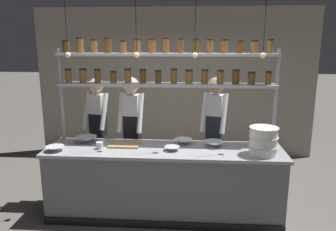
# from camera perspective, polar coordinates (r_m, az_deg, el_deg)

# --- Properties ---
(ground_plane) EXTENTS (40.00, 40.00, 0.00)m
(ground_plane) POSITION_cam_1_polar(r_m,az_deg,el_deg) (4.60, -0.66, -16.69)
(ground_plane) COLOR #5B5651
(back_wall) EXTENTS (5.44, 0.12, 2.90)m
(back_wall) POSITION_cam_1_polar(r_m,az_deg,el_deg) (6.50, 1.13, 5.60)
(back_wall) COLOR #9E9384
(back_wall) RESTS_ON ground_plane
(prep_counter) EXTENTS (3.04, 0.76, 0.92)m
(prep_counter) POSITION_cam_1_polar(r_m,az_deg,el_deg) (4.39, -0.67, -11.47)
(prep_counter) COLOR slate
(prep_counter) RESTS_ON ground_plane
(spice_shelf_unit) EXTENTS (2.93, 0.28, 2.31)m
(spice_shelf_unit) POSITION_cam_1_polar(r_m,az_deg,el_deg) (4.35, -0.53, 7.70)
(spice_shelf_unit) COLOR #999BA0
(spice_shelf_unit) RESTS_ON ground_plane
(chef_left) EXTENTS (0.40, 0.33, 1.73)m
(chef_left) POSITION_cam_1_polar(r_m,az_deg,el_deg) (5.13, -12.12, -1.70)
(chef_left) COLOR black
(chef_left) RESTS_ON ground_plane
(chef_center) EXTENTS (0.38, 0.32, 1.77)m
(chef_center) POSITION_cam_1_polar(r_m,az_deg,el_deg) (4.79, -6.30, -2.17)
(chef_center) COLOR black
(chef_center) RESTS_ON ground_plane
(chef_right) EXTENTS (0.42, 0.35, 1.77)m
(chef_right) POSITION_cam_1_polar(r_m,az_deg,el_deg) (4.80, 8.08, -2.17)
(chef_right) COLOR black
(chef_right) RESTS_ON ground_plane
(container_stack) EXTENTS (0.35, 0.35, 0.34)m
(container_stack) POSITION_cam_1_polar(r_m,az_deg,el_deg) (4.11, 16.27, -4.29)
(container_stack) COLOR white
(container_stack) RESTS_ON prep_counter
(cutting_board) EXTENTS (0.40, 0.26, 0.02)m
(cutting_board) POSITION_cam_1_polar(r_m,az_deg,el_deg) (4.36, -7.61, -5.08)
(cutting_board) COLOR #A88456
(cutting_board) RESTS_ON prep_counter
(prep_bowl_near_left) EXTENTS (0.30, 0.30, 0.08)m
(prep_bowl_near_left) POSITION_cam_1_polar(r_m,az_deg,el_deg) (4.59, -14.07, -4.10)
(prep_bowl_near_left) COLOR #B2B7BC
(prep_bowl_near_left) RESTS_ON prep_counter
(prep_bowl_center_front) EXTENTS (0.19, 0.19, 0.05)m
(prep_bowl_center_front) POSITION_cam_1_polar(r_m,az_deg,el_deg) (4.14, 0.72, -5.78)
(prep_bowl_center_front) COLOR #B2B7BC
(prep_bowl_center_front) RESTS_ON prep_counter
(prep_bowl_center_back) EXTENTS (0.26, 0.26, 0.07)m
(prep_bowl_center_back) POSITION_cam_1_polar(r_m,az_deg,el_deg) (4.33, 7.97, -4.93)
(prep_bowl_center_back) COLOR silver
(prep_bowl_center_back) RESTS_ON prep_counter
(prep_bowl_near_right) EXTENTS (0.24, 0.24, 0.07)m
(prep_bowl_near_right) POSITION_cam_1_polar(r_m,az_deg,el_deg) (4.40, 2.70, -4.54)
(prep_bowl_near_right) COLOR white
(prep_bowl_near_right) RESTS_ON prep_counter
(prep_bowl_far_left) EXTENTS (0.23, 0.23, 0.06)m
(prep_bowl_far_left) POSITION_cam_1_polar(r_m,az_deg,el_deg) (4.35, -19.09, -5.48)
(prep_bowl_far_left) COLOR silver
(prep_bowl_far_left) RESTS_ON prep_counter
(serving_cup_front) EXTENTS (0.09, 0.09, 0.09)m
(serving_cup_front) POSITION_cam_1_polar(r_m,az_deg,el_deg) (4.28, -11.82, -5.13)
(serving_cup_front) COLOR silver
(serving_cup_front) RESTS_ON prep_counter
(pendant_light_row) EXTENTS (2.43, 0.07, 0.78)m
(pendant_light_row) POSITION_cam_1_polar(r_m,az_deg,el_deg) (4.00, -0.62, 11.13)
(pendant_light_row) COLOR black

